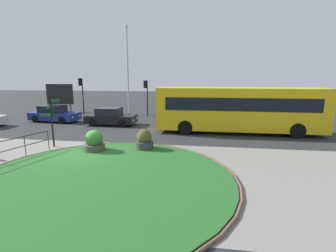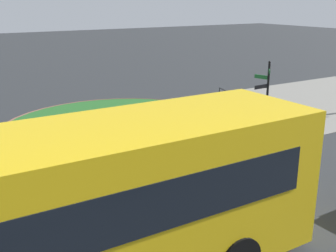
# 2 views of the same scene
# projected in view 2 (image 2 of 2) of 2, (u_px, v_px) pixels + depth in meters

# --- Properties ---
(ground) EXTENTS (120.00, 120.00, 0.00)m
(ground) POSITION_uv_depth(u_px,v_px,m) (204.00, 135.00, 17.11)
(ground) COLOR #282B2D
(sidewalk_paving) EXTENTS (32.00, 8.56, 0.02)m
(sidewalk_paving) POSITION_uv_depth(u_px,v_px,m) (181.00, 125.00, 18.51)
(sidewalk_paving) COLOR gray
(sidewalk_paving) RESTS_ON ground
(grass_island) EXTENTS (10.15, 10.15, 0.10)m
(grass_island) POSITION_uv_depth(u_px,v_px,m) (122.00, 127.00, 18.10)
(grass_island) COLOR #235B23
(grass_island) RESTS_ON ground
(grass_kerb_ring) EXTENTS (10.46, 10.46, 0.11)m
(grass_kerb_ring) POSITION_uv_depth(u_px,v_px,m) (122.00, 126.00, 18.10)
(grass_kerb_ring) COLOR brown
(grass_kerb_ring) RESTS_ON ground
(signpost_directional) EXTENTS (1.13, 1.00, 3.01)m
(signpost_directional) POSITION_uv_depth(u_px,v_px,m) (266.00, 93.00, 16.71)
(signpost_directional) COLOR black
(signpost_directional) RESTS_ON ground
(bollard_foreground) EXTENTS (0.23, 0.23, 0.74)m
(bollard_foreground) POSITION_uv_depth(u_px,v_px,m) (258.00, 107.00, 19.99)
(bollard_foreground) COLOR black
(bollard_foreground) RESTS_ON ground
(railing_grass_edge) EXTENTS (1.16, 3.94, 1.07)m
(railing_grass_edge) POSITION_uv_depth(u_px,v_px,m) (236.00, 104.00, 19.28)
(railing_grass_edge) COLOR black
(railing_grass_edge) RESTS_ON ground
(bus_yellow) EXTENTS (11.47, 2.62, 3.20)m
(bus_yellow) POSITION_uv_depth(u_px,v_px,m) (21.00, 228.00, 6.87)
(bus_yellow) COLOR yellow
(bus_yellow) RESTS_ON ground
(planter_near_signpost) EXTENTS (1.09, 1.09, 1.19)m
(planter_near_signpost) POSITION_uv_depth(u_px,v_px,m) (205.00, 129.00, 16.13)
(planter_near_signpost) COLOR #47423D
(planter_near_signpost) RESTS_ON ground
(planter_kerbside) EXTENTS (0.97, 0.97, 1.16)m
(planter_kerbside) POSITION_uv_depth(u_px,v_px,m) (156.00, 146.00, 14.28)
(planter_kerbside) COLOR #383838
(planter_kerbside) RESTS_ON ground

